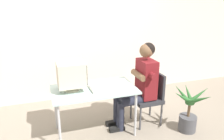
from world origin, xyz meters
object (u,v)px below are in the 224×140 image
object	(u,v)px
keyboard	(94,87)
office_chair	(150,95)
potted_plant	(189,111)
desk	(94,92)
crt_monitor	(71,74)
person_seated	(140,82)

from	to	relation	value
keyboard	office_chair	xyz separation A→B (m)	(0.90, -0.02, -0.26)
keyboard	potted_plant	xyz separation A→B (m)	(1.34, -0.44, -0.41)
potted_plant	keyboard	bearing A→B (deg)	161.73
desk	crt_monitor	xyz separation A→B (m)	(-0.30, 0.04, 0.30)
crt_monitor	potted_plant	xyz separation A→B (m)	(1.66, -0.45, -0.63)
crt_monitor	potted_plant	bearing A→B (deg)	-15.25
desk	keyboard	world-z (taller)	keyboard
desk	keyboard	xyz separation A→B (m)	(0.01, 0.03, 0.08)
desk	person_seated	distance (m)	0.73
person_seated	office_chair	bearing A→B (deg)	-0.00
office_chair	keyboard	bearing A→B (deg)	178.56
crt_monitor	keyboard	distance (m)	0.39
crt_monitor	person_seated	bearing A→B (deg)	-1.76
person_seated	keyboard	bearing A→B (deg)	178.18
keyboard	person_seated	world-z (taller)	person_seated
crt_monitor	potted_plant	distance (m)	1.83
keyboard	potted_plant	distance (m)	1.47
office_chair	person_seated	distance (m)	0.31
keyboard	office_chair	world-z (taller)	office_chair
desk	keyboard	distance (m)	0.08
crt_monitor	office_chair	bearing A→B (deg)	-1.48
desk	potted_plant	distance (m)	1.46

